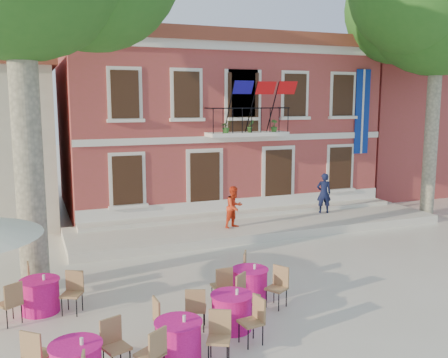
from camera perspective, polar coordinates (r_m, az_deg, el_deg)
ground at (r=14.27m, az=4.35°, el=-10.63°), size 90.00×90.00×0.00m
main_building at (r=23.47m, az=-1.76°, el=6.50°), size 13.50×9.59×7.50m
neighbor_east at (r=30.51m, az=19.39°, el=5.51°), size 9.40×9.40×6.40m
terrace at (r=18.86m, az=4.03°, el=-5.28°), size 14.00×3.40×0.30m
plane_tree_east at (r=22.28m, az=23.46°, el=18.28°), size 5.95×5.95×11.69m
pedestrian_navy at (r=20.44m, az=11.34°, el=-1.58°), size 0.68×0.55×1.61m
pedestrian_orange at (r=17.69m, az=1.18°, el=-3.22°), size 0.89×0.80×1.49m
cafe_table_0 at (r=9.69m, az=-5.23°, el=-17.73°), size 1.87×1.67×0.95m
cafe_table_1 at (r=10.83m, az=0.88°, el=-14.72°), size 1.85×1.74×0.95m
cafe_table_3 at (r=12.35m, az=-20.28°, el=-12.23°), size 1.87×1.66×0.95m
cafe_table_4 at (r=12.32m, az=2.98°, el=-11.72°), size 1.64×1.87×0.95m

